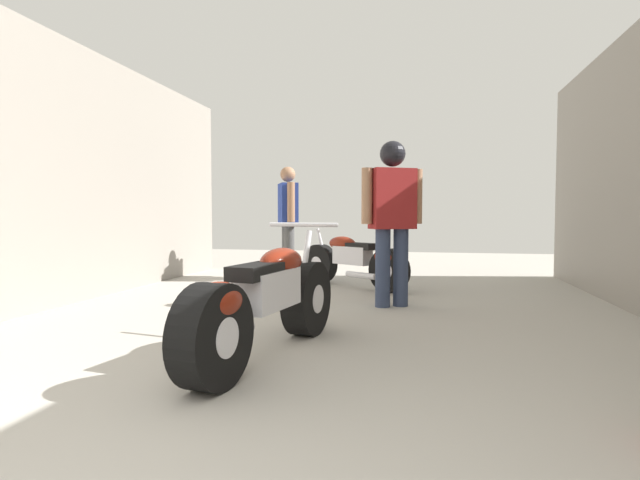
# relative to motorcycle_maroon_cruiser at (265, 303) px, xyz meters

# --- Properties ---
(ground_plane) EXTENTS (18.51, 18.51, 0.00)m
(ground_plane) POSITION_rel_motorcycle_maroon_cruiser_xyz_m (0.18, 1.19, -0.40)
(ground_plane) COLOR #A8A399
(garage_partition_left) EXTENTS (0.08, 8.48, 2.99)m
(garage_partition_left) POSITION_rel_motorcycle_maroon_cruiser_xyz_m (-2.87, 1.19, 1.10)
(garage_partition_left) COLOR gray
(garage_partition_left) RESTS_ON ground_plane
(motorcycle_maroon_cruiser) EXTENTS (0.67, 2.04, 0.95)m
(motorcycle_maroon_cruiser) POSITION_rel_motorcycle_maroon_cruiser_xyz_m (0.00, 0.00, 0.00)
(motorcycle_maroon_cruiser) COLOR black
(motorcycle_maroon_cruiser) RESTS_ON ground_plane
(motorcycle_black_naked) EXTENTS (1.64, 1.18, 0.88)m
(motorcycle_black_naked) POSITION_rel_motorcycle_maroon_cruiser_xyz_m (0.15, 3.54, -0.02)
(motorcycle_black_naked) COLOR black
(motorcycle_black_naked) RESTS_ON ground_plane
(mechanic_in_blue) EXTENTS (0.43, 0.69, 1.77)m
(mechanic_in_blue) POSITION_rel_motorcycle_maroon_cruiser_xyz_m (-1.00, 4.22, 0.60)
(mechanic_in_blue) COLOR #4C4C4C
(mechanic_in_blue) RESTS_ON ground_plane
(mechanic_with_helmet) EXTENTS (0.68, 0.45, 1.82)m
(mechanic_with_helmet) POSITION_rel_motorcycle_maroon_cruiser_xyz_m (0.74, 2.19, 0.69)
(mechanic_with_helmet) COLOR #2D3851
(mechanic_with_helmet) RESTS_ON ground_plane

